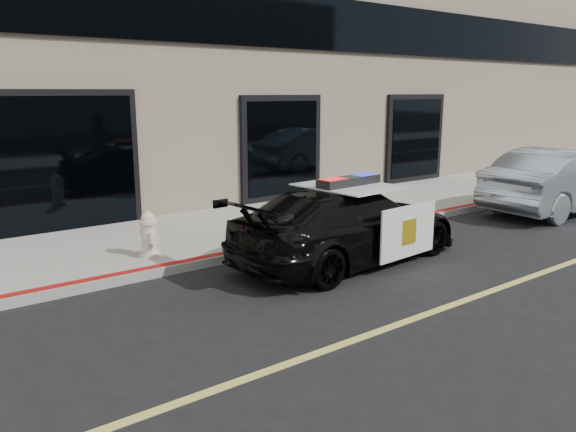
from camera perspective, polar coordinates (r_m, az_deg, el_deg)
ground at (r=6.46m, az=3.95°, el=-13.45°), size 120.00×120.00×0.00m
sidewalk_n at (r=10.71m, az=-14.77°, el=-2.78°), size 60.00×3.50×0.15m
police_car at (r=9.50m, az=6.12°, el=-0.79°), size 2.51×4.72×1.45m
silver_sedan at (r=14.87m, az=26.21°, el=3.25°), size 1.92×4.73×1.52m
fire_hydrant at (r=9.55m, az=-13.96°, el=-1.91°), size 0.35×0.48×0.77m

